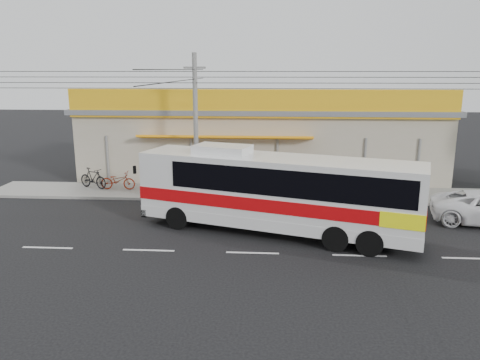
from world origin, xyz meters
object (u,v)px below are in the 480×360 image
(utility_pole, at_px, (195,79))
(motorbike_red, at_px, (118,180))
(motorbike_dark, at_px, (93,178))
(coach_bus, at_px, (281,189))

(utility_pole, bearing_deg, motorbike_red, 171.60)
(motorbike_red, distance_m, motorbike_dark, 1.52)
(coach_bus, height_order, utility_pole, utility_pole)
(coach_bus, xyz_separation_m, utility_pole, (-4.41, 5.63, 4.35))
(coach_bus, relative_size, motorbike_red, 6.09)
(coach_bus, height_order, motorbike_dark, coach_bus)
(coach_bus, xyz_separation_m, motorbike_dark, (-10.54, 6.51, -1.20))
(motorbike_red, height_order, motorbike_dark, motorbike_dark)
(coach_bus, xyz_separation_m, motorbike_red, (-9.03, 6.32, -1.27))
(motorbike_red, bearing_deg, utility_pole, -98.43)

